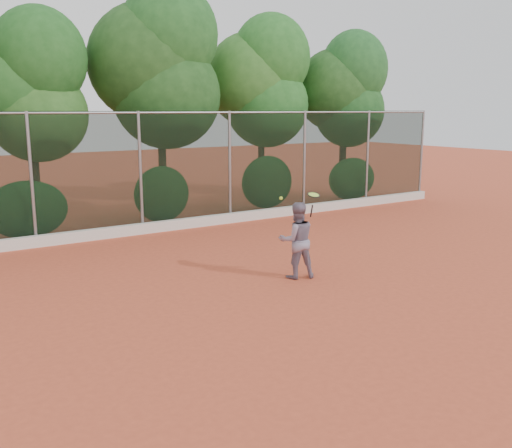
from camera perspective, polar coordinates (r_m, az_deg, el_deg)
ground at (r=11.12m, az=2.88°, el=-7.18°), size 80.00×80.00×0.00m
concrete_curb at (r=16.87m, az=-11.03°, el=-0.42°), size 24.00×0.20×0.30m
tennis_player at (r=12.11m, az=4.09°, el=-1.63°), size 0.95×0.84×1.63m
chainlink_fence at (r=16.77m, az=-11.49°, el=5.41°), size 24.09×0.09×3.50m
foliage_backdrop at (r=18.38m, az=-15.86°, el=13.66°), size 23.70×3.63×7.55m
tennis_racket at (r=11.98m, az=5.77°, el=2.74°), size 0.32×0.31×0.54m
tennis_ball_in_flight at (r=11.04m, az=2.51°, el=2.60°), size 0.07×0.07×0.07m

